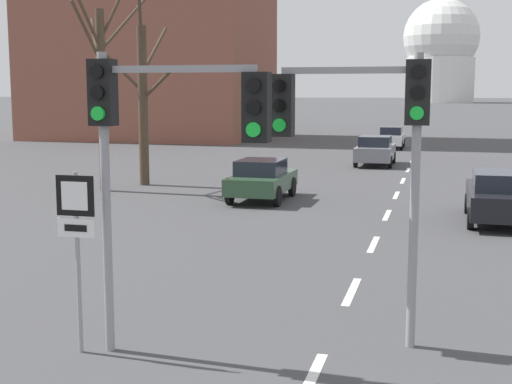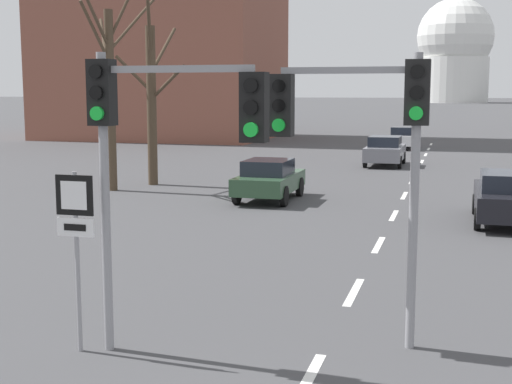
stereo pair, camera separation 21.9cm
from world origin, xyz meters
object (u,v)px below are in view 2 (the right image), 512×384
sedan_near_right (385,150)px  sedan_near_left (507,197)px  traffic_signal_centre_tall (366,126)px  route_sign_post (76,230)px  traffic_signal_near_left (155,128)px  sedan_mid_centre (402,138)px  sedan_far_left (269,179)px

sedan_near_right → sedan_near_left: bearing=-71.9°
traffic_signal_centre_tall → route_sign_post: size_ratio=1.63×
traffic_signal_centre_tall → sedan_near_right: traffic_signal_centre_tall is taller
traffic_signal_near_left → sedan_near_right: traffic_signal_near_left is taller
traffic_signal_near_left → sedan_near_left: size_ratio=1.00×
traffic_signal_centre_tall → sedan_near_right: bearing=94.9°
route_sign_post → sedan_mid_centre: route_sign_post is taller
traffic_signal_centre_tall → sedan_far_left: 14.98m
sedan_mid_centre → sedan_far_left: (-2.86, -24.73, 0.01)m
traffic_signal_near_left → sedan_near_right: bearing=88.9°
traffic_signal_near_left → sedan_far_left: size_ratio=1.11×
traffic_signal_centre_tall → sedan_mid_centre: bearing=93.4°
route_sign_post → sedan_near_right: (1.76, 28.63, -1.08)m
sedan_mid_centre → sedan_far_left: 24.90m
sedan_mid_centre → sedan_far_left: bearing=-96.6°
sedan_near_left → sedan_near_right: 16.52m
sedan_near_left → sedan_near_right: bearing=108.1°
sedan_mid_centre → sedan_far_left: sedan_mid_centre is taller
sedan_near_right → sedan_mid_centre: 11.44m
sedan_near_left → sedan_far_left: 8.32m
sedan_near_right → sedan_far_left: 13.59m
sedan_near_left → sedan_far_left: bearing=163.1°
traffic_signal_centre_tall → sedan_near_left: (2.82, 11.41, -2.60)m
sedan_mid_centre → traffic_signal_near_left: bearing=-90.8°
traffic_signal_near_left → traffic_signal_centre_tall: size_ratio=1.00×
traffic_signal_centre_tall → sedan_far_left: (-5.14, 13.82, -2.62)m
sedan_near_left → sedan_mid_centre: bearing=100.6°
route_sign_post → traffic_signal_centre_tall: bearing=20.4°
sedan_far_left → sedan_mid_centre: bearing=83.4°
traffic_signal_centre_tall → sedan_far_left: traffic_signal_centre_tall is taller
route_sign_post → sedan_near_left: (6.90, 12.92, -1.09)m
sedan_near_left → sedan_near_right: sedan_near_right is taller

